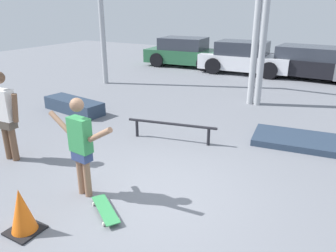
{
  "coord_description": "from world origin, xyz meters",
  "views": [
    {
      "loc": [
        2.53,
        -3.92,
        2.96
      ],
      "look_at": [
        -0.39,
        1.25,
        0.74
      ],
      "focal_mm": 35.0,
      "sensor_mm": 36.0,
      "label": 1
    }
  ],
  "objects_px": {
    "traffic_cone": "(22,211)",
    "parked_car_green": "(185,52)",
    "grind_box": "(74,106)",
    "skateboard": "(105,209)",
    "skateboarder": "(81,143)",
    "bystander": "(5,113)",
    "parked_car_white": "(244,58)",
    "grind_rail": "(172,127)",
    "parked_car_black": "(312,63)"
  },
  "relations": [
    {
      "from": "skateboarder",
      "to": "bystander",
      "type": "xyz_separation_m",
      "value": [
        -2.2,
        0.26,
        0.06
      ]
    },
    {
      "from": "skateboard",
      "to": "grind_rail",
      "type": "distance_m",
      "value": 3.0
    },
    {
      "from": "parked_car_green",
      "to": "traffic_cone",
      "type": "height_order",
      "value": "parked_car_green"
    },
    {
      "from": "grind_rail",
      "to": "bystander",
      "type": "distance_m",
      "value": 3.44
    },
    {
      "from": "grind_rail",
      "to": "skateboarder",
      "type": "bearing_deg",
      "value": -93.04
    },
    {
      "from": "traffic_cone",
      "to": "parked_car_green",
      "type": "bearing_deg",
      "value": 107.02
    },
    {
      "from": "skateboard",
      "to": "bystander",
      "type": "xyz_separation_m",
      "value": [
        -2.83,
        0.52,
        0.92
      ]
    },
    {
      "from": "skateboarder",
      "to": "parked_car_green",
      "type": "distance_m",
      "value": 12.22
    },
    {
      "from": "skateboarder",
      "to": "grind_rail",
      "type": "height_order",
      "value": "skateboarder"
    },
    {
      "from": "parked_car_green",
      "to": "parked_car_black",
      "type": "height_order",
      "value": "parked_car_green"
    },
    {
      "from": "bystander",
      "to": "traffic_cone",
      "type": "height_order",
      "value": "bystander"
    },
    {
      "from": "parked_car_green",
      "to": "bystander",
      "type": "distance_m",
      "value": 11.43
    },
    {
      "from": "parked_car_white",
      "to": "traffic_cone",
      "type": "relative_size",
      "value": 6.05
    },
    {
      "from": "skateboarder",
      "to": "parked_car_white",
      "type": "relative_size",
      "value": 0.41
    },
    {
      "from": "bystander",
      "to": "traffic_cone",
      "type": "relative_size",
      "value": 2.69
    },
    {
      "from": "parked_car_green",
      "to": "bystander",
      "type": "xyz_separation_m",
      "value": [
        1.75,
        -11.29,
        0.31
      ]
    },
    {
      "from": "parked_car_white",
      "to": "bystander",
      "type": "distance_m",
      "value": 11.06
    },
    {
      "from": "parked_car_white",
      "to": "parked_car_green",
      "type": "bearing_deg",
      "value": 170.88
    },
    {
      "from": "skateboarder",
      "to": "traffic_cone",
      "type": "distance_m",
      "value": 1.28
    },
    {
      "from": "skateboard",
      "to": "parked_car_green",
      "type": "xyz_separation_m",
      "value": [
        -4.58,
        11.81,
        0.61
      ]
    },
    {
      "from": "skateboarder",
      "to": "parked_car_white",
      "type": "distance_m",
      "value": 11.26
    },
    {
      "from": "skateboarder",
      "to": "skateboard",
      "type": "distance_m",
      "value": 1.1
    },
    {
      "from": "parked_car_white",
      "to": "bystander",
      "type": "xyz_separation_m",
      "value": [
        -1.38,
        -10.97,
        0.3
      ]
    },
    {
      "from": "traffic_cone",
      "to": "parked_car_white",
      "type": "bearing_deg",
      "value": 93.5
    },
    {
      "from": "skateboarder",
      "to": "bystander",
      "type": "height_order",
      "value": "bystander"
    },
    {
      "from": "skateboarder",
      "to": "parked_car_green",
      "type": "height_order",
      "value": "skateboarder"
    },
    {
      "from": "skateboarder",
      "to": "grind_rail",
      "type": "distance_m",
      "value": 2.76
    },
    {
      "from": "parked_car_black",
      "to": "grind_box",
      "type": "bearing_deg",
      "value": -119.98
    },
    {
      "from": "bystander",
      "to": "skateboard",
      "type": "bearing_deg",
      "value": 165.8
    },
    {
      "from": "grind_box",
      "to": "parked_car_white",
      "type": "distance_m",
      "value": 8.46
    },
    {
      "from": "bystander",
      "to": "parked_car_black",
      "type": "bearing_deg",
      "value": -114.3
    },
    {
      "from": "parked_car_green",
      "to": "parked_car_white",
      "type": "distance_m",
      "value": 3.14
    },
    {
      "from": "skateboard",
      "to": "parked_car_black",
      "type": "height_order",
      "value": "parked_car_black"
    },
    {
      "from": "grind_rail",
      "to": "parked_car_black",
      "type": "height_order",
      "value": "parked_car_black"
    },
    {
      "from": "skateboarder",
      "to": "skateboard",
      "type": "xyz_separation_m",
      "value": [
        0.63,
        -0.25,
        -0.86
      ]
    },
    {
      "from": "skateboarder",
      "to": "traffic_cone",
      "type": "xyz_separation_m",
      "value": [
        -0.07,
        -1.13,
        -0.6
      ]
    },
    {
      "from": "skateboarder",
      "to": "grind_box",
      "type": "distance_m",
      "value": 4.7
    },
    {
      "from": "parked_car_white",
      "to": "bystander",
      "type": "relative_size",
      "value": 2.25
    },
    {
      "from": "parked_car_white",
      "to": "traffic_cone",
      "type": "distance_m",
      "value": 12.39
    },
    {
      "from": "bystander",
      "to": "traffic_cone",
      "type": "distance_m",
      "value": 2.63
    },
    {
      "from": "grind_box",
      "to": "traffic_cone",
      "type": "height_order",
      "value": "traffic_cone"
    },
    {
      "from": "grind_box",
      "to": "grind_rail",
      "type": "distance_m",
      "value": 3.55
    },
    {
      "from": "parked_car_green",
      "to": "skateboarder",
      "type": "bearing_deg",
      "value": -76.07
    },
    {
      "from": "skateboarder",
      "to": "traffic_cone",
      "type": "bearing_deg",
      "value": -87.59
    },
    {
      "from": "parked_car_white",
      "to": "parked_car_black",
      "type": "xyz_separation_m",
      "value": [
        2.81,
        0.27,
        -0.04
      ]
    },
    {
      "from": "parked_car_black",
      "to": "traffic_cone",
      "type": "bearing_deg",
      "value": -96.42
    },
    {
      "from": "grind_box",
      "to": "parked_car_green",
      "type": "height_order",
      "value": "parked_car_green"
    },
    {
      "from": "parked_car_green",
      "to": "traffic_cone",
      "type": "relative_size",
      "value": 6.14
    },
    {
      "from": "parked_car_white",
      "to": "bystander",
      "type": "bearing_deg",
      "value": -100.31
    },
    {
      "from": "skateboard",
      "to": "traffic_cone",
      "type": "relative_size",
      "value": 1.2
    }
  ]
}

